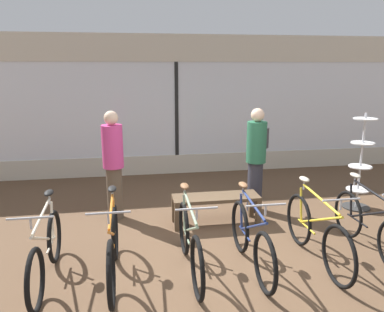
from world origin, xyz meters
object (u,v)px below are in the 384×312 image
Objects in this scene: bicycle_far_left at (46,253)px; bicycle_center_left at (190,243)px; bicycle_left at (113,248)px; accessory_rack at (360,170)px; display_bench at (216,201)px; customer_near_rack at (113,163)px; customer_by_window at (256,156)px; bicycle_far_right at (369,226)px; bicycle_center_right at (251,240)px; bicycle_right at (316,233)px.

bicycle_center_left is at bearing -2.00° from bicycle_far_left.
bicycle_left is 1.03× the size of accessory_rack.
display_bench is 0.77× the size of customer_near_rack.
accessory_rack is 0.95× the size of customer_by_window.
customer_near_rack is (-4.30, 0.23, 0.26)m from accessory_rack.
bicycle_far_right is 1.02× the size of accessory_rack.
customer_near_rack is (-1.62, 0.49, 0.58)m from display_bench.
bicycle_center_right is at bearing -175.08° from bicycle_far_right.
bicycle_center_left is at bearing -153.49° from accessory_rack.
bicycle_far_left reaches higher than display_bench.
bicycle_center_left is 1.03× the size of bicycle_center_right.
display_bench is (1.58, 1.40, -0.02)m from bicycle_left.
bicycle_left is at bearing -178.22° from bicycle_far_right.
customer_by_window is (0.69, 1.90, 0.60)m from bicycle_center_right.
accessory_rack is (0.82, 1.55, 0.32)m from bicycle_far_right.
customer_near_rack reaches higher than accessory_rack.
bicycle_center_left is 1.26× the size of display_bench.
customer_near_rack reaches higher than bicycle_far_right.
bicycle_far_right is at bearing 2.55° from bicycle_center_left.
bicycle_far_right is (4.21, 0.05, 0.01)m from bicycle_far_left.
bicycle_right is (2.59, -0.01, 0.00)m from bicycle_left.
bicycle_far_left is at bearing 178.89° from bicycle_right.
bicycle_center_left is 1.02× the size of accessory_rack.
accessory_rack is at bearing 61.98° from bicycle_far_right.
customer_by_window reaches higher than bicycle_right.
bicycle_right reaches higher than bicycle_far_left.
customer_near_rack is (-0.05, 1.89, 0.56)m from bicycle_left.
bicycle_left reaches higher than display_bench.
bicycle_far_left is 2.71m from display_bench.
accessory_rack is at bearing 5.44° from display_bench.
bicycle_far_left is 4.21m from bicycle_far_right.
customer_by_window is at bearing 37.86° from bicycle_left.
accessory_rack reaches higher than bicycle_far_right.
display_bench is (-1.02, 1.41, -0.02)m from bicycle_right.
bicycle_far_right is 1.78m from accessory_rack.
bicycle_far_right is 2.26m from display_bench.
bicycle_right is 1.05× the size of accessory_rack.
bicycle_center_right is 3.08m from accessory_rack.
bicycle_center_right reaches higher than bicycle_far_left.
customer_near_rack is 1.00× the size of customer_by_window.
bicycle_right is 1.03× the size of bicycle_far_right.
bicycle_center_right is 0.94× the size of bicycle_right.
bicycle_center_right is 0.97× the size of bicycle_far_right.
bicycle_center_right is at bearing -85.19° from display_bench.
bicycle_left is 3.43m from bicycle_far_right.
bicycle_far_right is at bearing 7.99° from bicycle_right.
bicycle_center_right is 0.94× the size of customer_near_rack.
bicycle_right is 1.74m from display_bench.
accessory_rack is at bearing 21.25° from bicycle_left.
bicycle_far_left is 0.98× the size of bicycle_center_left.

